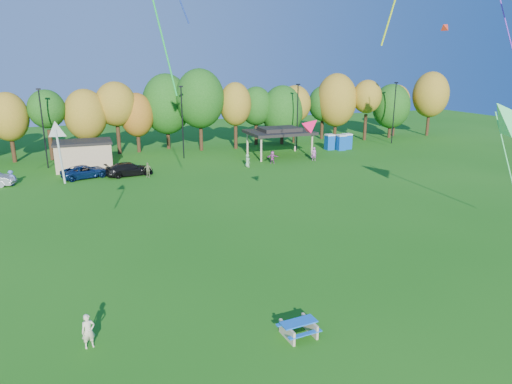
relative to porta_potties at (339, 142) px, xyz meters
name	(u,v)px	position (x,y,z in m)	size (l,w,h in m)	color
ground	(320,318)	(-23.78, -38.30, -1.10)	(160.00, 160.00, 0.00)	#19600F
tree_line	(151,109)	(-24.81, 7.21, 4.82)	(93.57, 10.55, 11.15)	black
lamp_posts	(182,120)	(-21.78, 1.70, 3.80)	(64.50, 0.25, 9.09)	black
utility_building	(84,155)	(-33.78, -0.30, 0.54)	(6.30, 4.30, 3.25)	tan
pavilion	(279,132)	(-9.78, -1.30, 2.13)	(8.20, 6.20, 3.77)	tan
porta_potties	(339,142)	(0.00, 0.00, 0.00)	(3.75, 2.02, 2.18)	#0C47A6
picnic_table	(299,327)	(-25.39, -39.30, -0.69)	(1.72, 1.46, 0.70)	tan
kite_flyer	(88,331)	(-34.15, -36.90, -0.32)	(0.57, 0.37, 1.55)	beige
car_c	(86,172)	(-33.74, -4.89, -0.41)	(2.27, 4.92, 1.37)	#0B2047
car_d	(129,169)	(-29.29, -5.49, -0.37)	(2.03, 5.00, 1.45)	black
far_person_0	(314,154)	(-6.90, -5.55, -0.24)	(0.63, 0.41, 1.72)	#B053A2
far_person_1	(148,170)	(-27.51, -6.91, -0.31)	(0.93, 0.39, 1.58)	#7D8A54
far_person_2	(11,178)	(-40.71, -5.55, -0.33)	(0.99, 0.57, 1.54)	#4A5DA4
far_person_4	(272,157)	(-12.34, -5.14, -0.33)	(1.42, 0.45, 1.53)	#A3448C
far_person_5	(247,161)	(-15.89, -6.06, -0.31)	(0.77, 0.50, 1.57)	#79A672
kite_2	(56,128)	(-34.75, -31.00, 7.59)	(1.08, 2.15, 3.42)	silver
kite_6	(312,125)	(-20.73, -31.04, 7.13)	(1.38, 1.10, 1.29)	#F80D47
kite_8	(446,26)	(5.91, -11.91, 14.66)	(1.64, 1.47, 1.37)	red
kite_10	(505,117)	(-6.88, -32.46, 7.20)	(5.05, 3.81, 8.12)	#4EDE6B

